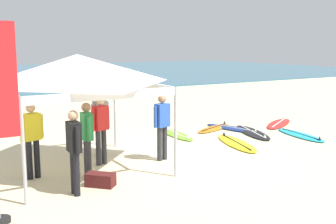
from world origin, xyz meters
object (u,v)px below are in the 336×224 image
object	(u,v)px
surfboard_cyan	(300,135)
surfboard_red	(279,123)
person_grey	(100,119)
surfboard_black	(252,132)
gear_bag_near_tent	(100,180)
person_black	(74,146)
person_yellow	(32,135)
surfboard_navy	(233,128)
person_green	(87,135)
surfboard_orange	(214,128)
surfboard_yellow	(236,143)
banner_flag	(1,131)
person_blue	(162,123)
surfboard_lime	(177,134)
person_red	(101,126)
canopy_tent	(77,70)

from	to	relation	value
surfboard_cyan	surfboard_red	xyz separation A→B (m)	(0.88, 1.82, -0.00)
person_grey	surfboard_black	bearing A→B (deg)	-0.17
surfboard_black	gear_bag_near_tent	distance (m)	6.84
surfboard_black	person_grey	xyz separation A→B (m)	(-5.44, 0.02, 0.95)
person_black	person_yellow	xyz separation A→B (m)	(-0.46, 1.47, 0.00)
surfboard_red	surfboard_navy	bearing A→B (deg)	175.19
surfboard_black	person_green	xyz separation A→B (m)	(-6.44, -1.65, 0.95)
surfboard_orange	person_yellow	distance (m)	7.27
surfboard_yellow	surfboard_black	world-z (taller)	same
surfboard_cyan	surfboard_navy	size ratio (longest dim) A/B	0.98
surfboard_yellow	banner_flag	bearing A→B (deg)	-161.95
surfboard_orange	surfboard_navy	xyz separation A→B (m)	(0.55, -0.38, -0.00)
surfboard_black	person_blue	bearing A→B (deg)	-163.49
surfboard_black	surfboard_lime	bearing A→B (deg)	156.34
surfboard_cyan	surfboard_black	world-z (taller)	same
surfboard_yellow	person_blue	world-z (taller)	person_blue
surfboard_cyan	surfboard_navy	world-z (taller)	same
surfboard_yellow	surfboard_orange	distance (m)	2.31
surfboard_cyan	person_grey	bearing A→B (deg)	170.03
surfboard_cyan	surfboard_navy	distance (m)	2.32
person_red	person_black	distance (m)	2.14
person_grey	surfboard_lime	bearing A→B (deg)	18.34
surfboard_yellow	surfboard_red	xyz separation A→B (m)	(3.43, 1.61, 0.00)
surfboard_lime	person_red	distance (m)	4.00
person_yellow	gear_bag_near_tent	bearing A→B (deg)	-49.75
canopy_tent	gear_bag_near_tent	size ratio (longest dim) A/B	5.72
surfboard_lime	person_green	distance (m)	4.97
person_green	person_blue	world-z (taller)	same
person_grey	banner_flag	size ratio (longest dim) A/B	0.50
surfboard_red	gear_bag_near_tent	distance (m)	8.91
person_blue	gear_bag_near_tent	xyz separation A→B (m)	(-2.15, -1.08, -0.85)
person_red	banner_flag	size ratio (longest dim) A/B	0.50
surfboard_lime	banner_flag	distance (m)	7.59
person_black	person_yellow	world-z (taller)	same
surfboard_black	gear_bag_near_tent	size ratio (longest dim) A/B	4.25
surfboard_lime	canopy_tent	bearing A→B (deg)	-153.64
surfboard_black	surfboard_red	bearing A→B (deg)	19.60
person_green	person_blue	xyz separation A→B (m)	(2.16, 0.38, 0.00)
person_red	person_blue	bearing A→B (deg)	-16.55
surfboard_black	surfboard_navy	distance (m)	0.88
surfboard_lime	surfboard_cyan	distance (m)	4.05
surfboard_cyan	surfboard_orange	bearing A→B (deg)	126.23
surfboard_cyan	person_black	xyz separation A→B (m)	(-8.10, -1.42, 0.95)
gear_bag_near_tent	person_yellow	bearing A→B (deg)	130.25
person_green	person_red	xyz separation A→B (m)	(0.66, 0.83, 0.00)
surfboard_cyan	surfboard_red	world-z (taller)	same
surfboard_red	surfboard_black	distance (m)	2.07
person_black	person_yellow	size ratio (longest dim) A/B	1.00
surfboard_black	surfboard_navy	bearing A→B (deg)	97.81
surfboard_black	person_green	size ratio (longest dim) A/B	1.49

